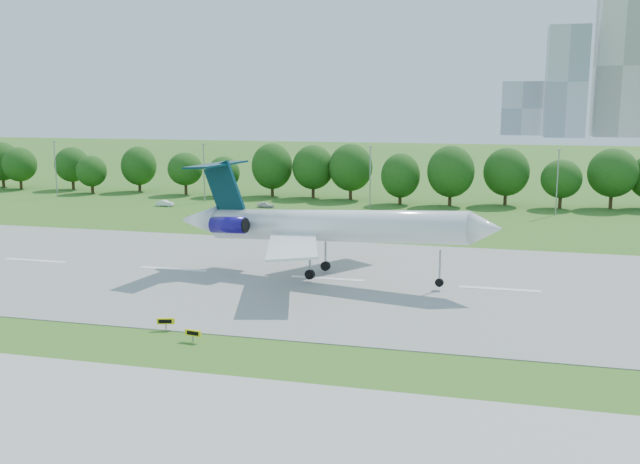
# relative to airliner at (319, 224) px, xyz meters

# --- Properties ---
(ground) EXTENTS (600.00, 600.00, 0.00)m
(ground) POSITION_rel_airliner_xyz_m (-18.84, -25.33, -6.57)
(ground) COLOR #2B5D18
(ground) RESTS_ON ground
(runway) EXTENTS (400.00, 45.00, 0.08)m
(runway) POSITION_rel_airliner_xyz_m (-18.84, -0.33, -6.53)
(runway) COLOR gray
(runway) RESTS_ON ground
(tree_line) EXTENTS (288.40, 8.40, 10.40)m
(tree_line) POSITION_rel_airliner_xyz_m (-18.84, 66.67, -0.39)
(tree_line) COLOR #382314
(tree_line) RESTS_ON ground
(light_poles) EXTENTS (175.90, 0.25, 12.19)m
(light_poles) POSITION_rel_airliner_xyz_m (-21.34, 56.67, -0.24)
(light_poles) COLOR gray
(light_poles) RESTS_ON ground
(skyline) EXTENTS (127.00, 52.00, 80.00)m
(skyline) POSITION_rel_airliner_xyz_m (81.32, 365.28, 23.89)
(skyline) COLOR #B2B2B7
(skyline) RESTS_ON ground
(airliner) EXTENTS (40.62, 29.23, 13.39)m
(airliner) POSITION_rel_airliner_xyz_m (0.00, 0.00, 0.00)
(airliner) COLOR white
(airliner) RESTS_ON ground
(taxi_sign_centre) EXTENTS (1.58, 0.40, 1.10)m
(taxi_sign_centre) POSITION_rel_airliner_xyz_m (-5.18, -25.05, -5.76)
(taxi_sign_centre) COLOR gray
(taxi_sign_centre) RESTS_ON ground
(taxi_sign_right) EXTENTS (1.64, 0.62, 1.16)m
(taxi_sign_right) POSITION_rel_airliner_xyz_m (-8.97, -22.64, -5.72)
(taxi_sign_right) COLOR gray
(taxi_sign_right) RESTS_ON ground
(service_vehicle_a) EXTENTS (3.62, 1.35, 1.18)m
(service_vehicle_a) POSITION_rel_airliner_xyz_m (-44.44, 49.56, -5.98)
(service_vehicle_a) COLOR white
(service_vehicle_a) RESTS_ON ground
(service_vehicle_b) EXTENTS (3.48, 1.68, 1.14)m
(service_vehicle_b) POSITION_rel_airliner_xyz_m (-24.09, 52.55, -6.00)
(service_vehicle_b) COLOR silver
(service_vehicle_b) RESTS_ON ground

